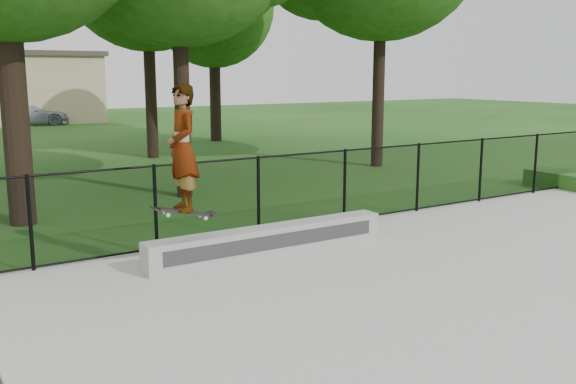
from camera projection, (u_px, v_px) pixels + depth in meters
name	position (u px, v px, depth m)	size (l,w,h in m)	color
grind_ledge	(270.00, 240.00, 10.70)	(4.36, 0.40, 0.48)	#A1A19C
car_c	(28.00, 114.00, 37.36)	(1.86, 4.19, 1.32)	#9196A4
skater_airborne	(182.00, 150.00, 9.45)	(0.82, 0.71, 2.07)	black
chainlink_fence	(345.00, 186.00, 12.91)	(16.06, 0.06, 1.50)	black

